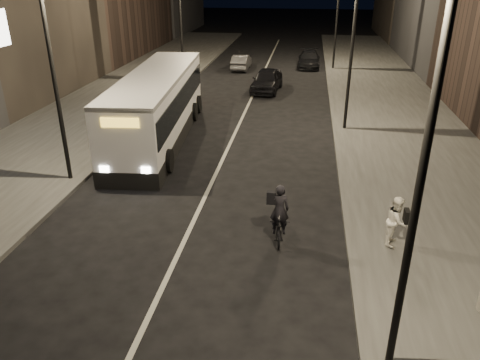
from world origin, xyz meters
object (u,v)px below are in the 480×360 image
(streetlight_right_mid, at_px, (349,23))
(car_far, at_px, (309,59))
(city_bus, at_px, (158,104))
(cyclist_on_bicycle, at_px, (279,221))
(streetlight_right_near, at_px, (413,127))
(streetlight_right_far, at_px, (335,1))
(car_near, at_px, (267,80))
(car_mid, at_px, (241,62))
(streetlight_left_far, at_px, (184,5))
(streetlight_left_near, at_px, (56,44))
(pedestrian_woman, at_px, (397,221))

(streetlight_right_mid, xyz_separation_m, car_far, (-1.73, 16.99, -4.71))
(city_bus, height_order, cyclist_on_bicycle, city_bus)
(streetlight_right_near, bearing_deg, streetlight_right_far, 90.00)
(car_far, bearing_deg, car_near, -107.15)
(streetlight_right_mid, bearing_deg, car_mid, 115.75)
(streetlight_right_far, height_order, cyclist_on_bicycle, streetlight_right_far)
(streetlight_right_far, distance_m, car_far, 5.12)
(streetlight_left_far, bearing_deg, streetlight_right_near, -67.70)
(streetlight_left_far, bearing_deg, streetlight_right_mid, -43.16)
(cyclist_on_bicycle, bearing_deg, car_mid, 95.17)
(streetlight_left_near, bearing_deg, car_mid, 81.74)
(streetlight_right_near, relative_size, streetlight_right_far, 1.00)
(streetlight_right_far, bearing_deg, car_mid, -173.33)
(streetlight_right_mid, bearing_deg, streetlight_left_far, 136.84)
(car_mid, bearing_deg, car_near, 111.35)
(streetlight_left_near, height_order, cyclist_on_bicycle, streetlight_left_near)
(streetlight_right_mid, bearing_deg, cyclist_on_bicycle, -102.15)
(streetlight_left_near, relative_size, car_near, 1.84)
(pedestrian_woman, bearing_deg, streetlight_right_far, 19.70)
(streetlight_right_near, height_order, streetlight_right_mid, same)
(streetlight_right_mid, height_order, car_near, streetlight_right_mid)
(cyclist_on_bicycle, distance_m, pedestrian_woman, 3.50)
(car_near, bearing_deg, streetlight_right_near, -74.41)
(streetlight_right_near, relative_size, city_bus, 0.67)
(streetlight_left_near, xyz_separation_m, car_near, (6.13, 16.00, -4.61))
(streetlight_right_near, distance_m, streetlight_right_far, 32.00)
(streetlight_right_near, distance_m, streetlight_left_far, 28.10)
(city_bus, relative_size, car_near, 2.75)
(cyclist_on_bicycle, height_order, car_near, cyclist_on_bicycle)
(car_mid, bearing_deg, streetlight_left_near, 81.87)
(cyclist_on_bicycle, relative_size, car_mid, 0.53)
(streetlight_left_near, xyz_separation_m, streetlight_left_far, (0.00, 18.00, 0.00))
(streetlight_right_far, height_order, streetlight_left_near, same)
(streetlight_left_near, height_order, car_mid, streetlight_left_near)
(cyclist_on_bicycle, relative_size, car_near, 0.45)
(streetlight_right_mid, height_order, car_mid, streetlight_right_mid)
(streetlight_left_near, bearing_deg, streetlight_right_near, -36.88)
(streetlight_right_far, xyz_separation_m, cyclist_on_bicycle, (-2.42, -27.22, -4.70))
(streetlight_right_far, height_order, car_mid, streetlight_right_far)
(streetlight_right_near, bearing_deg, pedestrian_woman, 77.47)
(streetlight_right_near, xyz_separation_m, streetlight_right_far, (0.00, 32.00, 0.00))
(cyclist_on_bicycle, distance_m, car_mid, 26.82)
(city_bus, bearing_deg, streetlight_right_near, -61.43)
(streetlight_right_near, xyz_separation_m, car_far, (-1.73, 32.99, -4.71))
(cyclist_on_bicycle, bearing_deg, car_far, 83.28)
(cyclist_on_bicycle, xyz_separation_m, car_near, (-2.12, 19.23, 0.10))
(streetlight_right_far, xyz_separation_m, city_bus, (-8.93, -18.46, -3.60))
(pedestrian_woman, xyz_separation_m, car_far, (-2.80, 28.17, -0.29))
(cyclist_on_bicycle, bearing_deg, city_bus, 121.29)
(streetlight_right_near, xyz_separation_m, car_mid, (-7.31, 31.15, -4.75))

